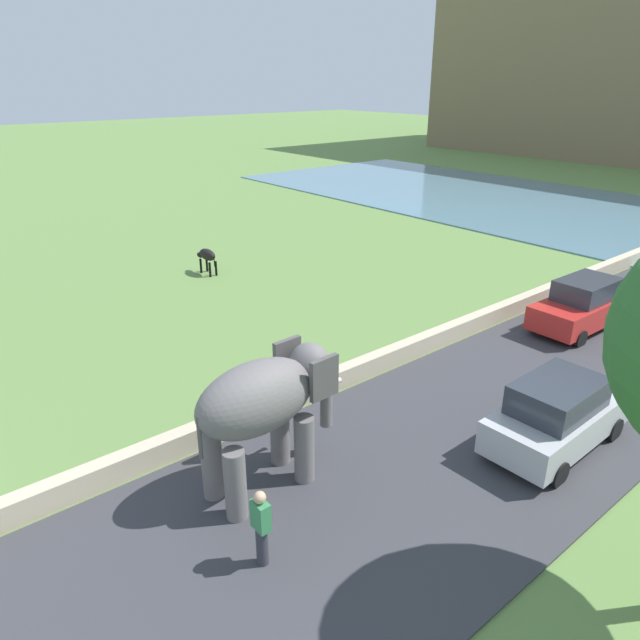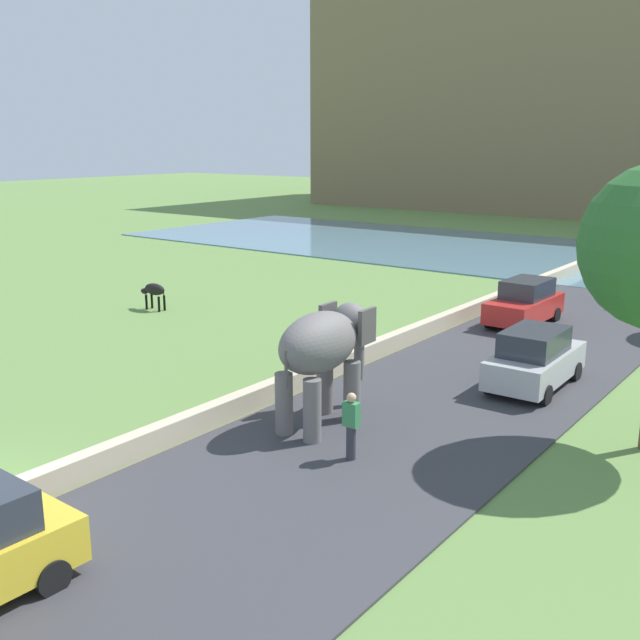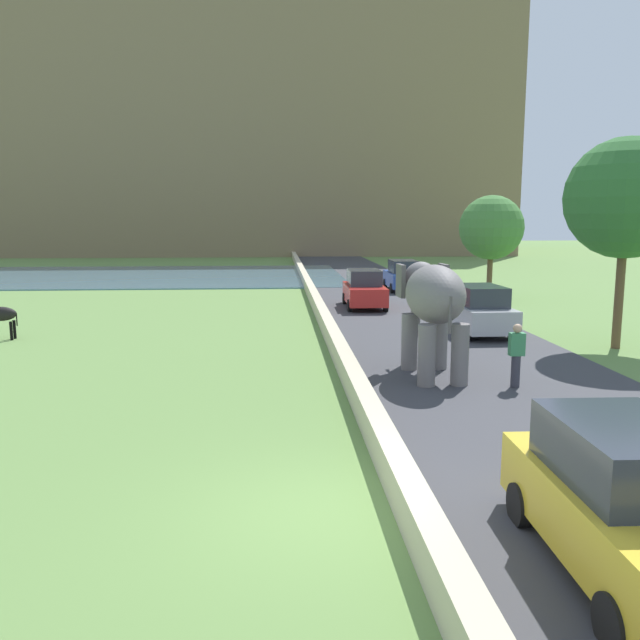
{
  "view_description": "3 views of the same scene",
  "coord_description": "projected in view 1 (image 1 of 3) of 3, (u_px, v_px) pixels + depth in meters",
  "views": [
    {
      "loc": [
        11.93,
        2.13,
        8.13
      ],
      "look_at": [
        -0.5,
        12.4,
        1.33
      ],
      "focal_mm": 32.47,
      "sensor_mm": 36.0,
      "label": 1
    },
    {
      "loc": [
        13.91,
        -6.38,
        7.05
      ],
      "look_at": [
        -0.42,
        12.67,
        1.23
      ],
      "focal_mm": 41.49,
      "sensor_mm": 36.0,
      "label": 2
    },
    {
      "loc": [
        -0.61,
        -8.59,
        4.16
      ],
      "look_at": [
        0.67,
        10.52,
        1.12
      ],
      "focal_mm": 36.04,
      "sensor_mm": 36.0,
      "label": 3
    }
  ],
  "objects": [
    {
      "name": "road_surface",
      "position": [
        611.0,
        350.0,
        18.56
      ],
      "size": [
        7.0,
        120.0,
        0.06
      ],
      "primitive_type": "cube",
      "color": "#38383D",
      "rests_on": "ground"
    },
    {
      "name": "barrier_wall",
      "position": [
        476.0,
        322.0,
        19.98
      ],
      "size": [
        0.4,
        110.0,
        0.59
      ],
      "primitive_type": "cube",
      "color": "beige",
      "rests_on": "ground"
    },
    {
      "name": "lake",
      "position": [
        474.0,
        195.0,
        42.87
      ],
      "size": [
        36.0,
        18.0,
        0.08
      ],
      "primitive_type": "cube",
      "color": "slate",
      "rests_on": "ground"
    },
    {
      "name": "elephant",
      "position": [
        266.0,
        403.0,
        11.71
      ],
      "size": [
        1.5,
        3.49,
        2.99
      ],
      "color": "slate",
      "rests_on": "ground"
    },
    {
      "name": "person_beside_elephant",
      "position": [
        261.0,
        527.0,
        10.09
      ],
      "size": [
        0.36,
        0.22,
        1.63
      ],
      "color": "#33333D",
      "rests_on": "ground"
    },
    {
      "name": "car_silver",
      "position": [
        558.0,
        414.0,
        13.42
      ],
      "size": [
        1.85,
        4.03,
        1.8
      ],
      "color": "#B7B7BC",
      "rests_on": "ground"
    },
    {
      "name": "car_red",
      "position": [
        582.0,
        305.0,
        19.82
      ],
      "size": [
        1.86,
        4.03,
        1.8
      ],
      "color": "red",
      "rests_on": "ground"
    },
    {
      "name": "cow_black",
      "position": [
        207.0,
        256.0,
        25.49
      ],
      "size": [
        1.39,
        0.47,
        1.15
      ],
      "color": "black",
      "rests_on": "ground"
    }
  ]
}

